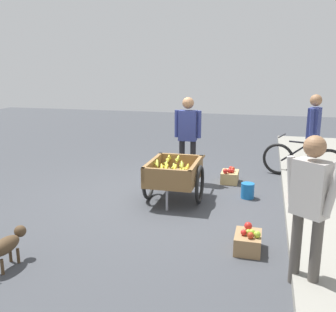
# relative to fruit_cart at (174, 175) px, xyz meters

# --- Properties ---
(ground_plane) EXTENTS (24.00, 24.00, 0.00)m
(ground_plane) POSITION_rel_fruit_cart_xyz_m (-0.14, -0.20, -0.44)
(ground_plane) COLOR #3D3F44
(fruit_cart) EXTENTS (1.66, 0.95, 0.72)m
(fruit_cart) POSITION_rel_fruit_cart_xyz_m (0.00, 0.00, 0.00)
(fruit_cart) COLOR olive
(fruit_cart) RESTS_ON ground
(vendor_person) EXTENTS (0.22, 0.52, 1.66)m
(vendor_person) POSITION_rel_fruit_cart_xyz_m (-1.15, -0.01, 0.55)
(vendor_person) COLOR black
(vendor_person) RESTS_ON ground
(bicycle) EXTENTS (0.64, 1.60, 0.85)m
(bicycle) POSITION_rel_fruit_cart_xyz_m (-1.96, 2.21, -0.09)
(bicycle) COLOR black
(bicycle) RESTS_ON ground
(cyclist_person) EXTENTS (0.50, 0.29, 1.70)m
(cyclist_person) POSITION_rel_fruit_cart_xyz_m (-1.92, 2.35, 0.58)
(cyclist_person) COLOR #4C4742
(cyclist_person) RESTS_ON ground
(dog) EXTENTS (0.67, 0.20, 0.40)m
(dog) POSITION_rel_fruit_cart_xyz_m (2.60, -1.29, -0.17)
(dog) COLOR #4C3823
(dog) RESTS_ON ground
(fire_hydrant) EXTENTS (0.25, 0.25, 0.67)m
(fire_hydrant) POSITION_rel_fruit_cart_xyz_m (-0.21, 2.13, -0.11)
(fire_hydrant) COLOR red
(fire_hydrant) RESTS_ON ground
(plastic_bucket) EXTENTS (0.23, 0.23, 0.26)m
(plastic_bucket) POSITION_rel_fruit_cart_xyz_m (-0.44, 1.21, -0.31)
(plastic_bucket) COLOR #1966B2
(plastic_bucket) RESTS_ON ground
(apple_crate) EXTENTS (0.44, 0.32, 0.31)m
(apple_crate) POSITION_rel_fruit_cart_xyz_m (-1.27, 0.82, -0.32)
(apple_crate) COLOR tan
(apple_crate) RESTS_ON ground
(mixed_fruit_crate) EXTENTS (0.44, 0.32, 0.32)m
(mixed_fruit_crate) POSITION_rel_fruit_cart_xyz_m (1.52, 1.32, -0.32)
(mixed_fruit_crate) COLOR #99754C
(mixed_fruit_crate) RESTS_ON ground
(bystander_person) EXTENTS (0.36, 0.50, 1.59)m
(bystander_person) POSITION_rel_fruit_cart_xyz_m (2.19, 1.92, 0.51)
(bystander_person) COLOR #4C4742
(bystander_person) RESTS_ON ground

